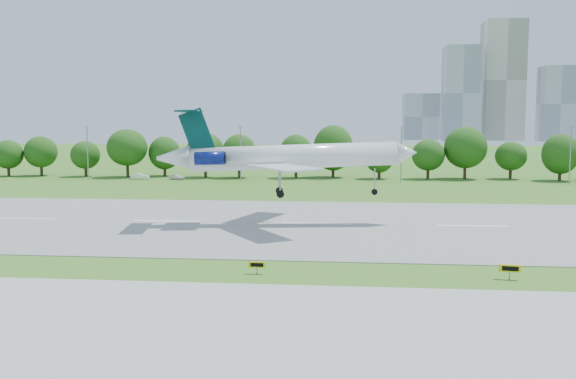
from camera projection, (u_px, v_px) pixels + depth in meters
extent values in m
plane|color=#396A1B|center=(301.00, 268.00, 58.69)|extent=(600.00, 600.00, 0.00)
cube|color=gray|center=(316.00, 224.00, 83.42)|extent=(400.00, 45.00, 0.08)
cube|color=#ADADA8|center=(278.00, 331.00, 40.88)|extent=(400.00, 23.00, 0.08)
cylinder|color=#382314|center=(85.00, 169.00, 155.51)|extent=(0.70, 0.70, 3.60)
sphere|color=#193F0F|center=(85.00, 150.00, 155.04)|extent=(8.40, 8.40, 8.40)
cylinder|color=#382314|center=(248.00, 170.00, 151.51)|extent=(0.70, 0.70, 3.60)
sphere|color=#193F0F|center=(248.00, 151.00, 151.04)|extent=(8.40, 8.40, 8.40)
cylinder|color=#382314|center=(420.00, 171.00, 147.50)|extent=(0.70, 0.70, 3.60)
sphere|color=#193F0F|center=(420.00, 152.00, 147.03)|extent=(8.40, 8.40, 8.40)
cylinder|color=gray|center=(88.00, 154.00, 144.67)|extent=(0.24, 0.24, 12.00)
cube|color=gray|center=(87.00, 126.00, 144.02)|extent=(0.90, 0.25, 0.18)
cylinder|color=gray|center=(240.00, 154.00, 141.17)|extent=(0.24, 0.24, 12.00)
cube|color=gray|center=(240.00, 127.00, 140.51)|extent=(0.90, 0.25, 0.18)
cylinder|color=gray|center=(401.00, 155.00, 137.66)|extent=(0.24, 0.24, 12.00)
cube|color=gray|center=(402.00, 127.00, 137.01)|extent=(0.90, 0.25, 0.18)
cylinder|color=gray|center=(570.00, 156.00, 134.16)|extent=(0.24, 0.24, 12.00)
cube|color=gray|center=(572.00, 127.00, 133.50)|extent=(0.90, 0.25, 0.18)
cube|color=#B2B2B7|center=(460.00, 94.00, 423.75)|extent=(22.00, 22.00, 62.00)
cube|color=beige|center=(502.00, 81.00, 434.62)|extent=(26.00, 26.00, 80.00)
cube|color=#B2B2B7|center=(556.00, 104.00, 413.54)|extent=(20.00, 20.00, 48.00)
cube|color=#B2B2B7|center=(421.00, 117.00, 452.39)|extent=(24.00, 24.00, 32.00)
cylinder|color=white|center=(293.00, 157.00, 82.78)|extent=(26.82, 7.00, 3.92)
cone|color=white|center=(406.00, 153.00, 83.42)|extent=(3.35, 3.50, 3.19)
cone|color=white|center=(173.00, 158.00, 82.07)|extent=(4.75, 3.71, 3.23)
cube|color=white|center=(283.00, 167.00, 76.65)|extent=(10.05, 12.05, 0.36)
cube|color=white|center=(280.00, 161.00, 88.96)|extent=(7.52, 12.30, 0.36)
cube|color=#05393C|center=(197.00, 131.00, 81.85)|extent=(4.65, 1.12, 6.02)
cube|color=#05393C|center=(189.00, 111.00, 81.53)|extent=(4.05, 8.74, 0.28)
cylinder|color=navy|center=(210.00, 158.00, 80.00)|extent=(3.98, 2.22, 1.80)
cylinder|color=navy|center=(212.00, 156.00, 84.58)|extent=(3.98, 2.22, 1.80)
cylinder|color=gray|center=(375.00, 180.00, 83.61)|extent=(0.18, 0.18, 3.10)
cylinder|color=black|center=(374.00, 192.00, 83.78)|extent=(0.83, 0.38, 0.80)
cylinder|color=gray|center=(280.00, 182.00, 81.09)|extent=(0.21, 0.21, 3.10)
cylinder|color=black|center=(280.00, 194.00, 81.26)|extent=(1.02, 0.54, 0.97)
cylinder|color=gray|center=(279.00, 179.00, 84.96)|extent=(0.21, 0.21, 3.10)
cylinder|color=black|center=(279.00, 191.00, 85.13)|extent=(1.02, 0.54, 0.97)
cube|color=gray|center=(257.00, 270.00, 56.35)|extent=(0.10, 0.10, 0.67)
cube|color=yellow|center=(257.00, 265.00, 56.30)|extent=(1.54, 0.22, 0.53)
cube|color=black|center=(257.00, 265.00, 56.19)|extent=(1.15, 0.05, 0.34)
cube|color=gray|center=(510.00, 275.00, 54.35)|extent=(0.13, 0.13, 0.79)
cube|color=yellow|center=(510.00, 268.00, 54.29)|extent=(1.81, 0.45, 0.62)
cube|color=black|center=(510.00, 269.00, 54.17)|extent=(1.34, 0.21, 0.39)
imported|color=white|center=(140.00, 176.00, 146.99)|extent=(4.33, 2.24, 1.36)
imported|color=white|center=(177.00, 177.00, 145.97)|extent=(4.21, 3.06, 1.33)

